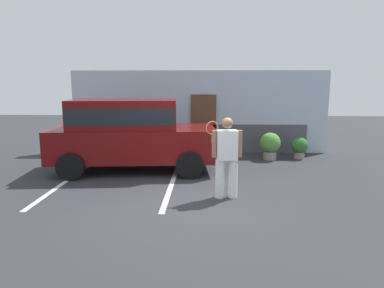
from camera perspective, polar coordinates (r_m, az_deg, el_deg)
name	(u,v)px	position (r m, az deg, el deg)	size (l,w,h in m)	color
ground_plane	(193,202)	(7.47, 0.12, -9.57)	(40.00, 40.00, 0.00)	#2D2D33
parking_stripe_0	(67,181)	(9.60, -19.92, -5.71)	(0.12, 4.40, 0.01)	silver
parking_stripe_1	(172,182)	(8.94, -3.25, -6.27)	(0.12, 4.40, 0.01)	silver
house_frontage	(199,114)	(12.66, 1.13, 4.92)	(9.20, 0.40, 2.94)	silver
parked_suv	(130,131)	(10.05, -10.10, 2.08)	(4.75, 2.48, 2.05)	#590C0C
tennis_player_man	(227,156)	(7.57, 5.71, -2.05)	(0.79, 0.32, 1.78)	white
potted_plant_by_porch	(270,145)	(11.74, 12.73, -0.10)	(0.68, 0.68, 0.89)	gray
potted_plant_secondary	(299,147)	(12.15, 17.26, -0.44)	(0.54, 0.54, 0.72)	gray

